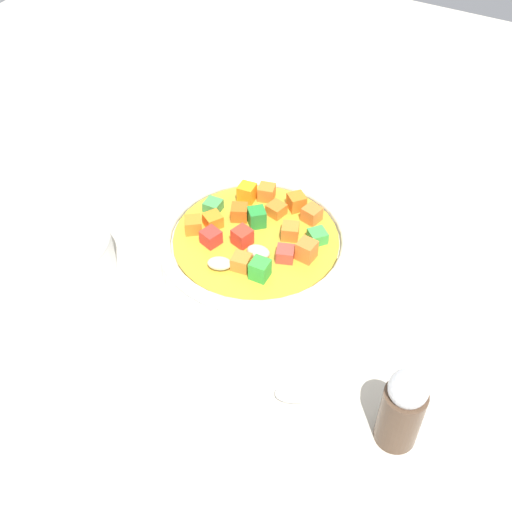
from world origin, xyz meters
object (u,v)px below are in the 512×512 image
at_px(soup_bowl_main, 256,254).
at_px(side_bowl_small, 58,254).
at_px(pepper_shaker, 402,408).
at_px(spoon, 213,401).

relative_size(soup_bowl_main, side_bowl_small, 1.71).
bearing_deg(soup_bowl_main, pepper_shaker, -117.48).
height_order(soup_bowl_main, spoon, soup_bowl_main).
height_order(soup_bowl_main, pepper_shaker, pepper_shaker).
bearing_deg(soup_bowl_main, side_bowl_small, 118.12).
bearing_deg(pepper_shaker, spoon, 108.88).
xyz_separation_m(soup_bowl_main, spoon, (-0.14, -0.04, -0.03)).
relative_size(side_bowl_small, pepper_shaker, 1.31).
distance_m(spoon, pepper_shaker, 0.15).
bearing_deg(soup_bowl_main, spoon, -163.86).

